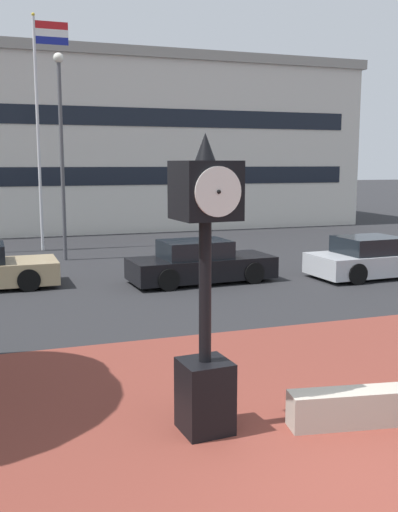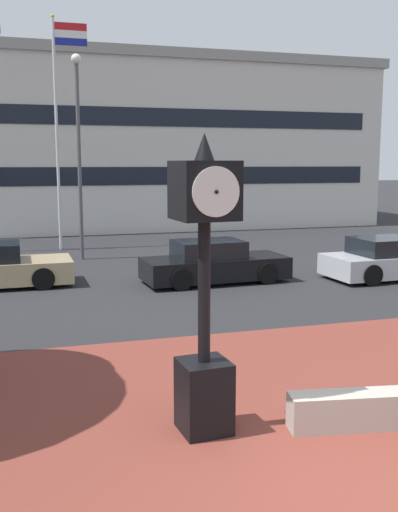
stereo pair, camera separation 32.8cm
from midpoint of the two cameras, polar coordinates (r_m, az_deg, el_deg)
ground_plane at (r=7.35m, az=16.10°, el=-20.52°), size 200.00×200.00×0.00m
plaza_brick_paving at (r=8.15m, az=11.92°, el=-17.26°), size 44.00×10.11×0.01m
street_clock at (r=7.71m, az=1.72°, el=-3.14°), size 0.80×0.86×3.95m
car_street_far at (r=19.44m, az=18.20°, el=-0.37°), size 4.13×2.09×1.28m
car_street_distant at (r=17.83m, az=1.92°, el=-0.73°), size 4.43×2.00×1.28m
flagpole_secondary at (r=25.13m, az=-12.93°, el=12.77°), size 1.39×0.14×9.33m
civic_building at (r=37.85m, az=-5.40°, el=10.52°), size 24.95×15.44×9.22m
street_lamp_post at (r=22.29m, az=-11.09°, el=11.09°), size 0.36×0.36×7.40m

